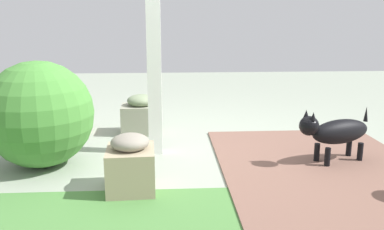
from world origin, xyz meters
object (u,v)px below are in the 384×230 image
(terracotta_pot_broad, at_px, (77,113))
(round_shrub, at_px, (40,114))
(porch_pillar, at_px, (153,32))
(dog, at_px, (336,132))
(stone_planter_nearest, at_px, (141,115))
(stone_planter_far, at_px, (131,164))

(terracotta_pot_broad, bearing_deg, round_shrub, 85.78)
(porch_pillar, distance_m, dog, 1.92)
(porch_pillar, distance_m, stone_planter_nearest, 1.24)
(terracotta_pot_broad, relative_size, dog, 0.51)
(stone_planter_far, bearing_deg, porch_pillar, -100.61)
(stone_planter_nearest, distance_m, stone_planter_far, 1.65)
(dog, bearing_deg, terracotta_pot_broad, -25.02)
(stone_planter_far, relative_size, round_shrub, 0.48)
(stone_planter_far, height_order, terracotta_pot_broad, stone_planter_far)
(porch_pillar, height_order, round_shrub, porch_pillar)
(round_shrub, bearing_deg, terracotta_pot_broad, -94.22)
(stone_planter_nearest, distance_m, terracotta_pot_broad, 0.76)
(stone_planter_nearest, relative_size, stone_planter_far, 1.01)
(stone_planter_far, bearing_deg, dog, -164.76)
(round_shrub, xyz_separation_m, terracotta_pot_broad, (-0.08, -1.10, -0.25))
(terracotta_pot_broad, height_order, dog, dog)
(stone_planter_nearest, height_order, stone_planter_far, same)
(round_shrub, relative_size, terracotta_pot_broad, 2.47)
(stone_planter_nearest, relative_size, round_shrub, 0.48)
(porch_pillar, xyz_separation_m, round_shrub, (1.02, 0.30, -0.71))
(stone_planter_nearest, xyz_separation_m, round_shrub, (0.83, 1.05, 0.27))
(terracotta_pot_broad, bearing_deg, dog, 154.98)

